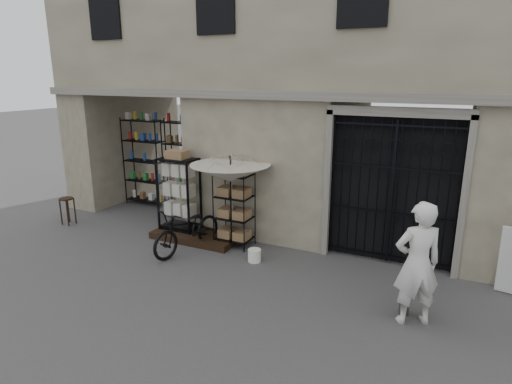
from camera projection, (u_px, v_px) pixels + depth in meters
The scene contains 14 objects.
ground at pixel (262, 291), 7.48m from camera, with size 80.00×80.00×0.00m, color black.
main_building at pixel (337, 36), 9.76m from camera, with size 14.00×4.00×9.00m, color gray.
shop_recess at pixel (154, 158), 11.40m from camera, with size 3.00×1.70×3.00m, color black.
shop_shelving at pixel (165, 164), 11.92m from camera, with size 2.70×0.50×2.50m, color black.
iron_gate at pixel (393, 189), 8.32m from camera, with size 2.50×0.21×3.00m.
step_platform at pixel (196, 236), 9.81m from camera, with size 2.00×0.90×0.15m, color black.
display_cabinet at pixel (179, 198), 9.88m from camera, with size 0.91×0.65×1.82m.
wire_rack at pixel (234, 209), 9.27m from camera, with size 0.77×0.57×1.70m.
market_umbrella at pixel (230, 168), 8.97m from camera, with size 1.61×1.63×2.43m.
white_bucket at pixel (254, 255), 8.62m from camera, with size 0.27×0.27×0.26m, color white.
bicycle at pixel (189, 251), 9.17m from camera, with size 0.65×0.98×1.86m, color black.
wooden_stool at pixel (68, 210), 10.72m from camera, with size 0.38×0.38×0.69m.
steel_bollard at pixel (406, 290), 6.63m from camera, with size 0.15×0.15×0.84m, color #525354.
shopkeeper at pixel (411, 322), 6.53m from camera, with size 0.70×1.92×0.46m, color silver.
Camera 1 is at (2.84, -6.13, 3.64)m, focal length 30.00 mm.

